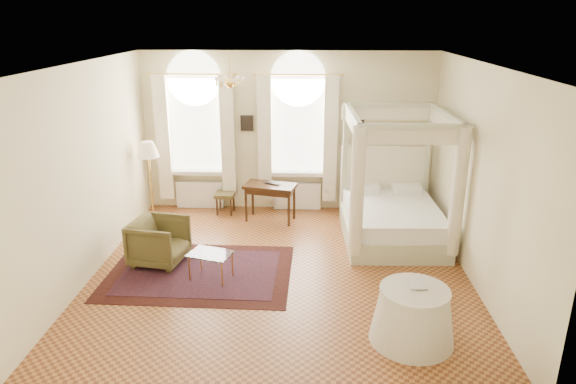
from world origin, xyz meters
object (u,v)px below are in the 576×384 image
writing_desk (270,190)px  stool (225,196)px  nightstand (404,201)px  floor_lamp (148,154)px  side_table (413,315)px  canopy_bed (393,212)px  coffee_table (210,256)px  armchair (159,241)px

writing_desk → stool: 1.07m
nightstand → writing_desk: (-2.76, -0.46, 0.36)m
floor_lamp → side_table: size_ratio=1.52×
canopy_bed → side_table: 3.13m
writing_desk → coffee_table: writing_desk is taller
nightstand → coffee_table: bearing=-140.0°
nightstand → side_table: side_table is taller
canopy_bed → coffee_table: size_ratio=3.17×
canopy_bed → writing_desk: canopy_bed is taller
canopy_bed → nightstand: size_ratio=4.14×
stool → armchair: bearing=-107.6°
coffee_table → side_table: bearing=-27.7°
nightstand → canopy_bed: bearing=-108.5°
stool → armchair: size_ratio=0.53×
nightstand → writing_desk: writing_desk is taller
canopy_bed → floor_lamp: bearing=170.6°
canopy_bed → writing_desk: bearing=159.4°
writing_desk → side_table: bearing=-62.2°
canopy_bed → stool: bearing=159.5°
nightstand → floor_lamp: floor_lamp is taller
canopy_bed → coffee_table: canopy_bed is taller
nightstand → floor_lamp: (-5.13, -0.56, 1.11)m
coffee_table → side_table: 3.23m
coffee_table → armchair: bearing=151.4°
nightstand → armchair: size_ratio=0.68×
armchair → side_table: (3.82, -2.03, -0.02)m
nightstand → armchair: armchair is taller
canopy_bed → nightstand: 1.43m
canopy_bed → stool: (-3.29, 1.23, -0.17)m
writing_desk → coffee_table: bearing=-106.8°
floor_lamp → side_table: 6.02m
stool → side_table: size_ratio=0.42×
floor_lamp → canopy_bed: bearing=-9.4°
armchair → coffee_table: armchair is taller
stool → nightstand: bearing=1.6°
stool → coffee_table: bearing=-85.5°
writing_desk → stool: writing_desk is taller
stool → coffee_table: stool is taller
canopy_bed → side_table: canopy_bed is taller
nightstand → stool: 3.74m
canopy_bed → writing_desk: (-2.32, 0.87, 0.11)m
nightstand → armchair: (-4.47, -2.42, 0.10)m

